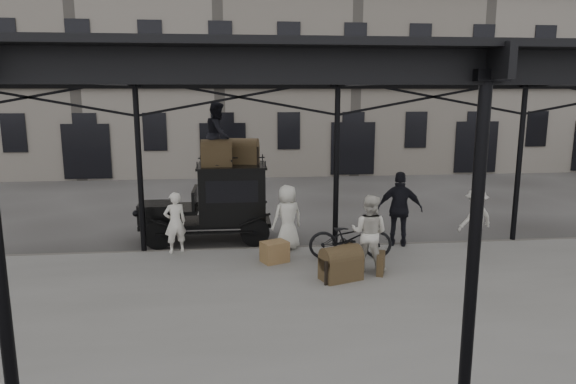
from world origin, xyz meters
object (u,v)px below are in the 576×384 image
Objects in this scene: taxi at (221,199)px; porter_left at (175,222)px; bicycle at (350,237)px; steamer_trunk_platform at (341,266)px; porter_official at (400,209)px; steamer_trunk_roof_near at (217,155)px.

taxi is 2.33× the size of porter_left.
porter_left reaches higher than bicycle.
steamer_trunk_platform is at bearing 125.39° from porter_left.
porter_official is 2.31× the size of steamer_trunk_platform.
porter_left is 0.79× the size of porter_official.
taxi reaches higher than bicycle.
porter_official is 1.85m from bicycle.
porter_left is 1.87× the size of steamer_trunk_roof_near.
bicycle is 2.37× the size of steamer_trunk_platform.
porter_official is at bearing -54.85° from bicycle.
steamer_trunk_platform is at bearing 163.29° from bicycle.
porter_official is 2.38× the size of steamer_trunk_roof_near.
taxi is 4.03m from bicycle.
porter_left is at bearing 128.59° from steamer_trunk_platform.
steamer_trunk_roof_near is at bearing 107.89° from steamer_trunk_platform.
porter_left is 4.48m from steamer_trunk_platform.
taxi is at bearing 105.23° from steamer_trunk_platform.
bicycle is (-1.53, -0.93, -0.46)m from porter_official.
taxi is 4.37× the size of steamer_trunk_roof_near.
bicycle is at bearing 49.78° from steamer_trunk_platform.
steamer_trunk_roof_near is (-0.08, -0.25, 1.28)m from taxi.
taxi reaches higher than porter_left.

